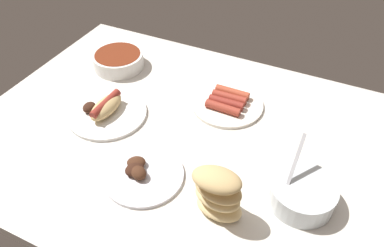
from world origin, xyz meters
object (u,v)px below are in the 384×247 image
object	(u,v)px
plate_hotdog_assembled	(106,110)
bread_stack	(218,193)
bowl_coleslaw	(302,193)
bowl_chili	(118,60)
plate_sausages	(227,103)
plate_grilled_meat	(142,173)

from	to	relation	value
plate_hotdog_assembled	bread_stack	xyz separation A→B (cm)	(-43.47, 17.96, 5.43)
bowl_coleslaw	bowl_chili	size ratio (longest dim) A/B	0.89
bread_stack	bowl_coleslaw	bearing A→B (deg)	-145.60
bowl_coleslaw	bowl_chili	xyz separation A→B (cm)	(71.47, -29.99, -0.39)
plate_hotdog_assembled	plate_sausages	bearing A→B (deg)	-147.70
plate_grilled_meat	bread_stack	world-z (taller)	bread_stack
bowl_coleslaw	bowl_chili	bearing A→B (deg)	-22.77
bowl_chili	bread_stack	bearing A→B (deg)	142.81
plate_grilled_meat	bread_stack	bearing A→B (deg)	174.55
plate_hotdog_assembled	bread_stack	distance (cm)	47.35
plate_grilled_meat	bowl_coleslaw	xyz separation A→B (cm)	(-38.27, -9.45, 2.33)
plate_grilled_meat	bowl_chili	size ratio (longest dim) A/B	1.17
plate_hotdog_assembled	plate_grilled_meat	size ratio (longest dim) A/B	1.15
plate_sausages	bread_stack	world-z (taller)	bread_stack
bowl_coleslaw	bowl_chili	world-z (taller)	bowl_coleslaw
plate_grilled_meat	plate_sausages	bearing A→B (deg)	-104.62
plate_grilled_meat	bowl_chili	bearing A→B (deg)	-49.91
plate_sausages	bowl_chili	distance (cm)	42.71
plate_hotdog_assembled	plate_grilled_meat	bearing A→B (deg)	144.11
bread_stack	plate_sausages	bearing A→B (deg)	-72.14
plate_hotdog_assembled	bowl_chili	xyz separation A→B (cm)	(11.21, -23.53, 1.12)
plate_hotdog_assembled	bowl_coleslaw	distance (cm)	60.62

